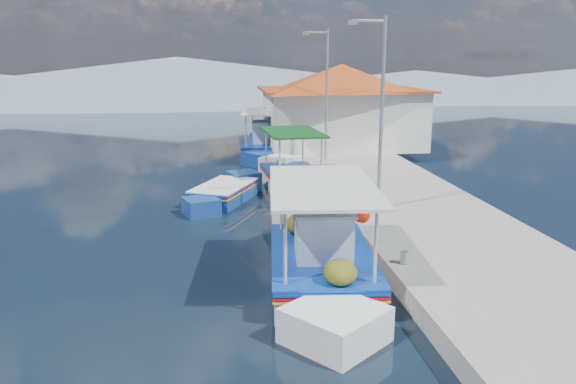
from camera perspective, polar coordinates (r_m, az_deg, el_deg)
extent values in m
plane|color=black|center=(16.20, -4.92, -5.70)|extent=(160.00, 160.00, 0.00)
cube|color=#9A9890|center=(22.81, 9.38, 0.51)|extent=(5.00, 44.00, 0.50)
cylinder|color=#A5A8AD|center=(13.84, 11.59, -6.48)|extent=(0.20, 0.20, 0.30)
cylinder|color=#A5A8AD|center=(18.42, 6.66, -1.24)|extent=(0.20, 0.20, 0.30)
cylinder|color=#A5A8AD|center=(24.14, 3.29, 2.37)|extent=(0.20, 0.20, 0.30)
cylinder|color=#A5A8AD|center=(29.97, 1.21, 4.58)|extent=(0.20, 0.20, 0.30)
cube|color=white|center=(13.77, 3.36, -8.19)|extent=(2.70, 4.72, 0.99)
cube|color=white|center=(16.46, 0.52, -4.02)|extent=(2.33, 2.33, 1.09)
cube|color=white|center=(11.26, 7.51, -13.50)|extent=(2.26, 2.26, 0.94)
cube|color=#0C38A1|center=(13.61, 3.39, -6.40)|extent=(2.79, 4.86, 0.06)
cube|color=maroon|center=(13.64, 3.39, -6.73)|extent=(2.79, 4.86, 0.05)
cube|color=yellow|center=(13.66, 3.38, -7.01)|extent=(2.79, 4.86, 0.04)
cube|color=#0C38A1|center=(13.58, 3.40, -6.11)|extent=(2.80, 4.82, 0.05)
cube|color=brown|center=(13.59, 3.39, -6.23)|extent=(2.51, 4.61, 0.05)
cube|color=white|center=(13.12, 3.80, -4.32)|extent=(1.38, 1.47, 1.15)
cube|color=silver|center=(12.95, 3.84, -1.82)|extent=(1.51, 1.58, 0.06)
cylinder|color=beige|center=(14.92, -1.95, -1.06)|extent=(0.07, 0.07, 1.67)
cylinder|color=beige|center=(15.35, 4.80, -0.68)|extent=(0.07, 0.07, 1.67)
cylinder|color=beige|center=(11.36, 1.61, -5.79)|extent=(0.07, 0.07, 1.67)
cylinder|color=beige|center=(11.92, 10.23, -5.07)|extent=(0.07, 0.07, 1.67)
cube|color=silver|center=(13.12, 3.50, 0.64)|extent=(2.82, 4.73, 0.07)
ellipsoid|color=#485216|center=(14.74, 0.30, -3.40)|extent=(0.79, 0.87, 0.59)
ellipsoid|color=#485216|center=(15.41, 2.51, -2.84)|extent=(0.67, 0.73, 0.50)
ellipsoid|color=#485216|center=(11.89, 6.88, -7.91)|extent=(0.71, 0.78, 0.53)
sphere|color=red|center=(14.23, 6.79, -2.09)|extent=(0.42, 0.42, 0.42)
cube|color=white|center=(23.28, 0.42, 0.89)|extent=(2.30, 3.92, 0.96)
cube|color=white|center=(25.73, 0.08, 2.39)|extent=(2.06, 2.06, 1.07)
cube|color=white|center=(20.89, 0.82, -0.58)|extent=(2.00, 2.00, 0.91)
cube|color=#0C38A1|center=(23.18, 0.42, 1.97)|extent=(2.37, 4.03, 0.06)
cube|color=maroon|center=(23.20, 0.42, 1.77)|extent=(2.37, 4.03, 0.05)
cube|color=yellow|center=(23.21, 0.42, 1.60)|extent=(2.37, 4.03, 0.04)
cube|color=navy|center=(23.17, 0.42, 2.14)|extent=(2.39, 4.00, 0.05)
cube|color=brown|center=(23.17, 0.42, 2.07)|extent=(2.13, 3.83, 0.05)
cylinder|color=beige|center=(24.56, -1.70, 4.64)|extent=(0.07, 0.07, 1.62)
cylinder|color=beige|center=(24.65, 2.09, 4.67)|extent=(0.07, 0.07, 1.62)
cylinder|color=beige|center=(21.43, -1.49, 3.33)|extent=(0.07, 0.07, 1.62)
cylinder|color=beige|center=(21.53, 2.84, 3.37)|extent=(0.07, 0.07, 1.62)
cube|color=#0E4717|center=(22.91, 0.43, 6.05)|extent=(2.40, 3.92, 0.07)
cube|color=navy|center=(21.35, -6.44, -0.45)|extent=(2.66, 3.33, 0.82)
cube|color=navy|center=(23.07, -8.59, 0.81)|extent=(1.44, 1.44, 0.91)
cube|color=navy|center=(19.69, -4.02, -1.60)|extent=(1.40, 1.40, 0.78)
cube|color=#0C38A1|center=(21.26, -6.47, 0.54)|extent=(2.74, 3.43, 0.05)
cube|color=maroon|center=(21.27, -6.47, 0.36)|extent=(2.74, 3.43, 0.04)
cube|color=yellow|center=(21.29, -6.46, 0.20)|extent=(2.74, 3.43, 0.03)
cube|color=white|center=(21.24, -6.47, 0.70)|extent=(2.74, 3.41, 0.04)
cube|color=brown|center=(21.25, -6.47, 0.64)|extent=(2.52, 3.23, 0.04)
cube|color=navy|center=(30.88, -2.24, 4.05)|extent=(2.83, 4.51, 1.00)
cube|color=navy|center=(33.57, -3.41, 5.02)|extent=(2.21, 2.21, 1.10)
cube|color=navy|center=(28.28, -0.90, 3.18)|extent=(2.15, 2.15, 0.94)
cube|color=#0C38A1|center=(30.81, -2.25, 4.90)|extent=(2.91, 4.65, 0.06)
cube|color=maroon|center=(30.82, -2.25, 4.74)|extent=(2.91, 4.65, 0.05)
cube|color=yellow|center=(30.83, -2.24, 4.61)|extent=(2.91, 4.65, 0.04)
cube|color=#0C38A1|center=(30.80, -2.25, 5.03)|extent=(2.93, 4.61, 0.05)
cube|color=brown|center=(30.80, -2.25, 4.97)|extent=(2.64, 4.40, 0.05)
cube|color=white|center=(30.42, -2.11, 5.96)|extent=(1.41, 1.53, 1.15)
cube|color=silver|center=(30.35, -2.12, 7.08)|extent=(1.53, 1.65, 0.06)
cylinder|color=beige|center=(32.21, -4.56, 6.82)|extent=(0.07, 0.07, 1.68)
cylinder|color=beige|center=(32.61, -1.51, 6.94)|extent=(0.07, 0.07, 1.68)
cylinder|color=beige|center=(28.77, -3.12, 6.04)|extent=(0.07, 0.07, 1.68)
cylinder|color=beige|center=(29.22, 0.27, 6.17)|extent=(0.07, 0.07, 1.68)
cube|color=silver|center=(30.60, -2.28, 8.08)|extent=(2.94, 4.53, 0.07)
cube|color=silver|center=(31.20, 5.35, 7.38)|extent=(8.00, 6.00, 3.00)
cube|color=#B14018|center=(31.08, 5.41, 10.22)|extent=(8.64, 6.48, 0.10)
pyramid|color=#B14018|center=(31.05, 5.44, 11.42)|extent=(10.49, 10.49, 1.40)
cube|color=brown|center=(29.66, -1.82, 6.14)|extent=(0.06, 1.00, 2.00)
cube|color=#0C38A1|center=(32.07, -2.26, 7.77)|extent=(0.06, 1.20, 0.90)
cylinder|color=#A5A8AD|center=(18.13, 9.39, 7.59)|extent=(0.12, 0.12, 6.00)
cylinder|color=#A5A8AD|center=(17.93, 8.15, 16.70)|extent=(1.00, 0.08, 0.08)
cube|color=#A5A8AD|center=(17.80, 6.52, 16.61)|extent=(0.30, 0.14, 0.14)
cylinder|color=#A5A8AD|center=(26.84, 3.90, 9.63)|extent=(0.12, 0.12, 6.00)
cylinder|color=#A5A8AD|center=(26.71, 2.91, 15.74)|extent=(1.00, 0.08, 0.08)
cube|color=#A5A8AD|center=(26.63, 1.81, 15.65)|extent=(0.30, 0.14, 0.14)
cone|color=slate|center=(71.48, -10.99, 11.01)|extent=(96.00, 96.00, 5.50)
cone|color=slate|center=(75.81, 12.70, 10.42)|extent=(76.80, 76.80, 3.80)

